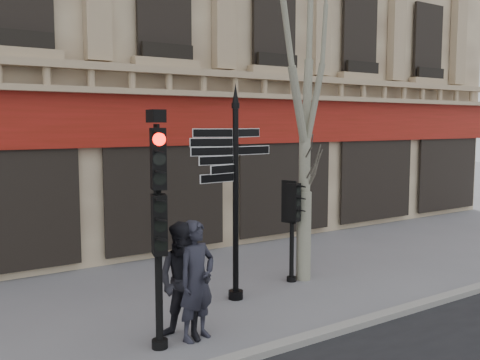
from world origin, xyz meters
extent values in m
plane|color=slate|center=(0.00, 0.00, 0.00)|extent=(80.00, 80.00, 0.00)
cube|color=gray|center=(0.00, -1.40, 0.06)|extent=(80.00, 0.25, 0.12)
cube|color=maroon|center=(0.00, 4.88, 3.60)|extent=(28.00, 0.25, 1.30)
cube|color=tan|center=(0.00, 4.65, 4.57)|extent=(28.00, 0.35, 0.74)
cylinder|color=black|center=(-0.37, 1.05, 1.91)|extent=(0.12, 0.12, 3.81)
cylinder|color=black|center=(-0.37, 1.05, 0.08)|extent=(0.30, 0.30, 0.17)
cone|color=black|center=(-0.37, 1.05, 4.11)|extent=(0.13, 0.13, 0.38)
cylinder|color=black|center=(-2.67, -0.27, 1.71)|extent=(0.12, 0.12, 3.43)
cylinder|color=black|center=(-2.67, -0.27, 0.07)|extent=(0.25, 0.25, 0.14)
cube|color=black|center=(-2.67, -0.27, 1.98)|extent=(0.48, 0.40, 0.93)
cube|color=black|center=(-2.67, -0.27, 2.99)|extent=(0.48, 0.40, 0.93)
sphere|color=#FF0C05|center=(-2.67, -0.27, 3.24)|extent=(0.20, 0.20, 0.20)
cube|color=black|center=(-2.67, -0.27, 3.63)|extent=(0.29, 0.33, 0.20)
cylinder|color=black|center=(1.33, 1.35, 1.11)|extent=(0.11, 0.11, 2.22)
cylinder|color=black|center=(1.33, 1.35, 0.06)|extent=(0.23, 0.23, 0.12)
cube|color=black|center=(1.33, 1.35, 1.80)|extent=(0.43, 0.36, 0.84)
cylinder|color=gray|center=(1.65, 1.32, 1.00)|extent=(0.33, 0.33, 2.01)
cylinder|color=gray|center=(1.65, 1.32, 2.55)|extent=(0.26, 0.26, 1.28)
imported|color=#20212B|center=(-2.01, -0.28, 0.99)|extent=(0.81, 0.62, 1.97)
imported|color=black|center=(-2.19, -0.21, 0.97)|extent=(1.16, 1.20, 1.95)
camera|label=1|loc=(-6.14, -7.69, 3.52)|focal=40.00mm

